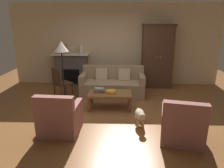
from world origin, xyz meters
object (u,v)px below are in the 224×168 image
Objects in this scene: armchair_near_right at (182,126)px; armchair_near_left at (60,118)px; fireplace at (72,69)px; mantel_vase_terracotta at (59,49)px; mantel_vase_bronze at (65,49)px; mantel_vase_cream at (81,49)px; fruit_bowl at (111,92)px; book_stack at (99,90)px; dog at (140,115)px; floor_lamp at (61,51)px; side_chair_wooden at (60,81)px; couch at (113,85)px; armoire at (157,56)px; coffee_table at (110,95)px.

armchair_near_left is at bearing 174.44° from armchair_near_right.
mantel_vase_terracotta is at bearing -177.30° from fireplace.
mantel_vase_cream is at bearing 0.00° from mantel_vase_bronze.
fruit_bowl is 0.99× the size of book_stack.
armchair_near_right is at bearing -51.15° from fireplace.
book_stack is at bearing 134.68° from dog.
fruit_bowl is 1.60m from armchair_near_left.
fruit_bowl is 2.89m from mantel_vase_terracotta.
floor_lamp is at bearing -77.91° from mantel_vase_bronze.
mantel_vase_bronze is at bearing 130.70° from armchair_near_right.
armchair_near_right is at bearing -47.50° from mantel_vase_terracotta.
fruit_bowl is at bearing -25.94° from side_chair_wooden.
armchair_near_left and armchair_near_right have the same top height.
floor_lamp is at bearing 174.20° from fruit_bowl.
floor_lamp reaches higher than mantel_vase_cream.
mantel_vase_cream is at bearing 0.00° from mantel_vase_terracotta.
couch is 1.76m from mantel_vase_cream.
mantel_vase_bronze is 0.33× the size of armchair_near_right.
armchair_near_left reaches higher than book_stack.
mantel_vase_terracotta is at bearing 104.65° from side_chair_wooden.
side_chair_wooden reaches higher than fruit_bowl.
armoire is at bearing 23.11° from side_chair_wooden.
armoire is 2.69m from book_stack.
mantel_vase_cream is at bearing 91.86° from armchair_near_left.
side_chair_wooden is (-1.51, -0.35, 0.19)m from couch.
fruit_bowl is 0.31m from book_stack.
mantel_vase_bronze reaches higher than mantel_vase_cream.
fireplace is at bearing 120.23° from book_stack.
armchair_near_right is at bearing -46.96° from coffee_table.
mantel_vase_bronze is at bearing 128.82° from coffee_table.
mantel_vase_cream is (0.38, -0.02, 0.70)m from fireplace.
book_stack is 0.15× the size of floor_lamp.
coffee_table is 1.66m from floor_lamp.
armoire reaches higher than dog.
armchair_near_right is (3.06, -3.55, -0.96)m from mantel_vase_bronze.
coffee_table is at bearing 53.46° from armchair_near_left.
coffee_table is at bearing 119.66° from fruit_bowl.
armoire reaches higher than fruit_bowl.
armoire is at bearing 34.67° from floor_lamp.
fruit_bowl is 0.92× the size of mantel_vase_terracotta.
book_stack is 1.50m from armchair_near_left.
side_chair_wooden is at bearing 142.95° from dog.
book_stack is (-0.28, 0.03, 0.11)m from coffee_table.
mantel_vase_bronze is 0.34× the size of side_chair_wooden.
side_chair_wooden is (-2.98, -1.27, -0.54)m from armoire.
fireplace reaches higher than armchair_near_left.
mantel_vase_terracotta is at bearing 152.16° from couch.
mantel_vase_terracotta reaches higher than fruit_bowl.
floor_lamp is (0.24, -1.96, 0.92)m from fireplace.
armchair_near_right is (3.26, -3.55, -0.95)m from mantel_vase_terracotta.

